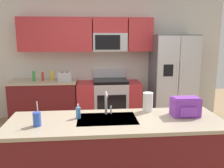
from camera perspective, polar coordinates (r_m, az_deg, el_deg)
The scene contains 15 objects.
ground_plane at distance 3.75m, azimuth 1.35°, elevation -17.85°, with size 9.00×9.00×0.00m, color #997A56.
kitchen_wall_unit at distance 5.34m, azimuth -2.67°, elevation 7.65°, with size 5.20×0.43×2.60m.
back_counter at distance 5.32m, azimuth -15.79°, elevation -3.97°, with size 1.39×0.63×0.90m.
range_oven at distance 5.25m, azimuth -0.77°, elevation -3.83°, with size 1.36×0.61×1.10m.
refrigerator at distance 5.36m, azimuth 14.21°, elevation 1.41°, with size 0.90×0.76×1.85m.
island_counter at distance 2.92m, azimuth 0.94°, elevation -16.79°, with size 2.44×0.81×0.90m.
toaster at distance 5.09m, azimuth -11.17°, elevation 1.77°, with size 0.28×0.16×0.18m.
pepper_mill at distance 5.21m, azimuth -16.18°, elevation 1.76°, with size 0.05×0.05×0.18m, color #B2332D.
bottle_yellow at distance 5.21m, azimuth -14.09°, elevation 1.98°, with size 0.06×0.06×0.20m, color yellow.
bottle_green at distance 5.22m, azimuth -18.13°, elevation 1.83°, with size 0.06×0.06×0.21m, color green.
sink_faucet at distance 2.86m, azimuth -1.29°, elevation -4.13°, with size 0.09×0.21×0.28m.
drink_cup_blue at distance 2.66m, azimuth -17.44°, elevation -7.97°, with size 0.08×0.08×0.27m.
soap_dispenser at distance 2.80m, azimuth -8.06°, elevation -6.76°, with size 0.06×0.06×0.17m.
paper_towel_roll at distance 3.04m, azimuth 8.54°, elevation -4.26°, with size 0.12×0.12×0.24m, color white.
backpack at distance 2.97m, azimuth 17.10°, elevation -5.10°, with size 0.32×0.22×0.23m.
Camera 1 is at (-0.38, -3.24, 1.85)m, focal length 38.37 mm.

